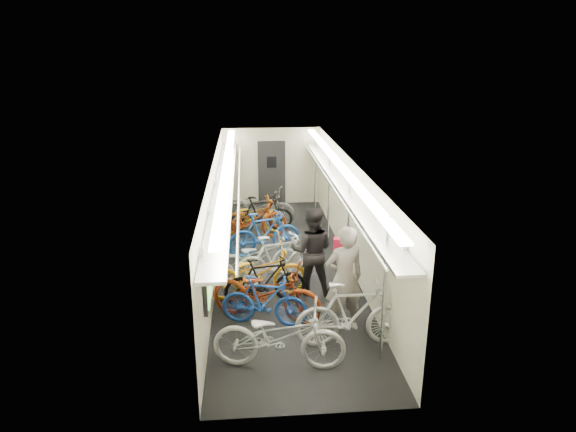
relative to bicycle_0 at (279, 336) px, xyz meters
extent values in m
plane|color=black|center=(0.36, 3.86, -0.54)|extent=(10.00, 10.00, 0.00)
plane|color=white|center=(0.36, 3.86, 1.86)|extent=(10.00, 10.00, 0.00)
plane|color=beige|center=(-1.14, 3.86, 0.66)|extent=(0.00, 10.00, 10.00)
plane|color=beige|center=(1.86, 3.86, 0.66)|extent=(0.00, 10.00, 10.00)
plane|color=beige|center=(0.36, 8.86, 0.66)|extent=(3.00, 0.00, 3.00)
plane|color=beige|center=(0.36, -1.14, 0.66)|extent=(3.00, 0.00, 3.00)
cube|color=black|center=(-1.10, 0.66, 0.71)|extent=(0.06, 1.10, 0.80)
cube|color=#76C054|center=(-1.06, 0.66, 0.71)|extent=(0.02, 0.96, 0.66)
cube|color=black|center=(-1.10, 2.86, 0.71)|extent=(0.06, 1.10, 0.80)
cube|color=#76C054|center=(-1.06, 2.86, 0.71)|extent=(0.02, 0.96, 0.66)
cube|color=black|center=(-1.10, 5.06, 0.71)|extent=(0.06, 1.10, 0.80)
cube|color=#76C054|center=(-1.06, 5.06, 0.71)|extent=(0.02, 0.96, 0.66)
cube|color=black|center=(-1.10, 7.26, 0.71)|extent=(0.06, 1.10, 0.80)
cube|color=#76C054|center=(-1.06, 7.26, 0.71)|extent=(0.02, 0.96, 0.66)
cube|color=yellow|center=(-1.09, 1.76, 0.76)|extent=(0.02, 0.22, 0.30)
cube|color=yellow|center=(-1.09, 3.96, 0.76)|extent=(0.02, 0.22, 0.30)
cube|color=yellow|center=(-1.09, 6.16, 0.76)|extent=(0.02, 0.22, 0.30)
cube|color=black|center=(0.36, 8.80, 0.46)|extent=(0.85, 0.08, 2.00)
cube|color=#999BA0|center=(-0.92, 3.86, 1.38)|extent=(0.40, 9.70, 0.05)
cube|color=#999BA0|center=(1.64, 3.86, 1.38)|extent=(0.40, 9.70, 0.05)
cylinder|color=silver|center=(-0.59, 3.86, 1.48)|extent=(0.04, 9.70, 0.04)
cylinder|color=silver|center=(1.31, 3.86, 1.48)|extent=(0.04, 9.70, 0.04)
cube|color=white|center=(-0.84, 3.86, 1.80)|extent=(0.18, 9.60, 0.04)
cube|color=white|center=(1.56, 3.86, 1.80)|extent=(0.18, 9.60, 0.04)
cylinder|color=silver|center=(1.61, 0.06, 0.66)|extent=(0.05, 0.05, 2.38)
cylinder|color=silver|center=(1.61, 2.86, 0.66)|extent=(0.05, 0.05, 2.38)
cylinder|color=silver|center=(1.61, 5.36, 0.66)|extent=(0.05, 0.05, 2.38)
cylinder|color=silver|center=(1.61, 7.86, 0.66)|extent=(0.05, 0.05, 2.38)
imported|color=#AFAFB3|center=(0.00, 0.00, 0.00)|extent=(2.13, 1.03, 1.07)
imported|color=#194098|center=(-0.18, 1.29, -0.07)|extent=(1.63, 0.83, 0.94)
imported|color=maroon|center=(-0.13, 1.50, 0.01)|extent=(2.18, 1.41, 1.08)
imported|color=black|center=(-0.13, 2.08, -0.05)|extent=(1.65, 0.69, 0.96)
imported|color=orange|center=(-0.28, 2.39, -0.01)|extent=(2.05, 0.90, 1.04)
imported|color=silver|center=(0.15, 2.92, 0.02)|extent=(1.91, 1.01, 1.11)
imported|color=#A8A9AD|center=(-0.22, 3.28, -0.06)|extent=(1.90, 0.98, 0.95)
imported|color=#1C52AA|center=(-0.04, 4.57, 0.00)|extent=(1.86, 1.01, 1.08)
imported|color=maroon|center=(-0.40, 5.58, 0.00)|extent=(2.15, 1.23, 1.07)
imported|color=black|center=(-0.06, 6.12, -0.02)|extent=(1.77, 0.76, 1.03)
imported|color=gold|center=(-0.31, 6.12, -0.06)|extent=(1.89, 0.90, 0.95)
imported|color=#BCBBBE|center=(1.24, 0.49, 0.04)|extent=(1.92, 0.58, 1.15)
imported|color=slate|center=(-0.08, 6.84, -0.01)|extent=(2.14, 1.33, 1.06)
imported|color=slate|center=(1.19, 1.08, 0.41)|extent=(0.77, 0.58, 1.90)
imported|color=black|center=(0.82, 2.51, 0.36)|extent=(0.98, 0.83, 1.79)
cube|color=#A61028|center=(1.22, 1.65, 0.74)|extent=(0.28, 0.19, 0.38)
camera|label=1|loc=(-0.44, -6.84, 4.17)|focal=32.00mm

